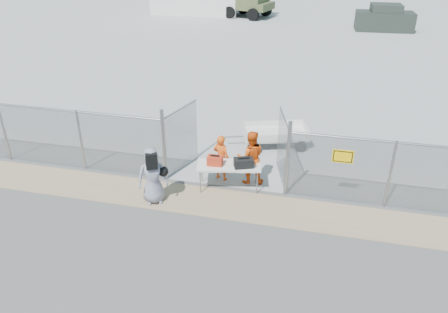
% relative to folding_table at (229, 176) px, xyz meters
% --- Properties ---
extents(ground, '(160.00, 160.00, 0.00)m').
position_rel_folding_table_xyz_m(ground, '(-0.17, -1.95, -0.43)').
color(ground, '#4A4747').
extents(tarmac_inside, '(160.00, 80.00, 0.01)m').
position_rel_folding_table_xyz_m(tarmac_inside, '(-0.17, 40.05, -0.42)').
color(tarmac_inside, '#989898').
rests_on(tarmac_inside, ground).
extents(dirt_strip, '(44.00, 1.60, 0.01)m').
position_rel_folding_table_xyz_m(dirt_strip, '(-0.17, -0.95, -0.42)').
color(dirt_strip, '#9A815F').
rests_on(dirt_strip, ground).
extents(chain_link_fence, '(40.00, 0.20, 2.20)m').
position_rel_folding_table_xyz_m(chain_link_fence, '(-0.17, 0.05, 0.67)').
color(chain_link_fence, gray).
rests_on(chain_link_fence, ground).
extents(folding_table, '(2.15, 1.24, 0.86)m').
position_rel_folding_table_xyz_m(folding_table, '(0.00, 0.00, 0.00)').
color(folding_table, silver).
rests_on(folding_table, ground).
extents(orange_bag, '(0.49, 0.34, 0.30)m').
position_rel_folding_table_xyz_m(orange_bag, '(-0.43, -0.10, 0.58)').
color(orange_bag, red).
rests_on(orange_bag, folding_table).
extents(black_duffel, '(0.68, 0.54, 0.29)m').
position_rel_folding_table_xyz_m(black_duffel, '(0.48, -0.03, 0.57)').
color(black_duffel, black).
rests_on(black_duffel, folding_table).
extents(security_worker_left, '(0.68, 0.55, 1.60)m').
position_rel_folding_table_xyz_m(security_worker_left, '(-0.37, 0.50, 0.37)').
color(security_worker_left, '#DF500F').
rests_on(security_worker_left, ground).
extents(security_worker_right, '(1.06, 0.92, 1.85)m').
position_rel_folding_table_xyz_m(security_worker_right, '(0.61, 0.50, 0.50)').
color(security_worker_right, '#DF500F').
rests_on(security_worker_right, ground).
extents(visitor, '(1.05, 0.91, 1.82)m').
position_rel_folding_table_xyz_m(visitor, '(-2.06, -1.30, 0.48)').
color(visitor, gray).
rests_on(visitor, ground).
extents(utility_trailer, '(3.55, 2.56, 0.78)m').
position_rel_folding_table_xyz_m(utility_trailer, '(1.02, 3.53, -0.04)').
color(utility_trailer, silver).
rests_on(utility_trailer, ground).
extents(parked_vehicle_near, '(4.62, 2.31, 2.03)m').
position_rel_folding_table_xyz_m(parked_vehicle_near, '(6.86, 26.63, 0.59)').
color(parked_vehicle_near, '#28302A').
rests_on(parked_vehicle_near, ground).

